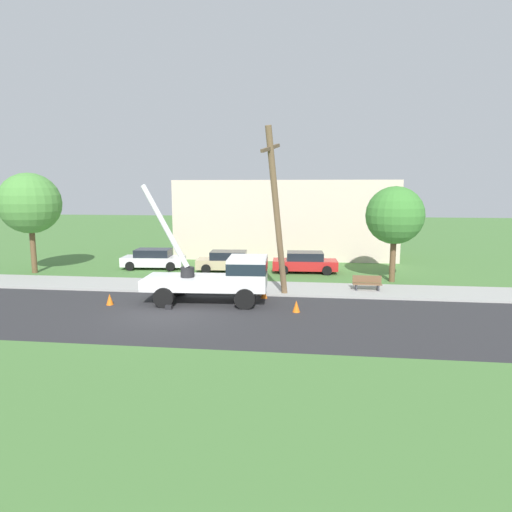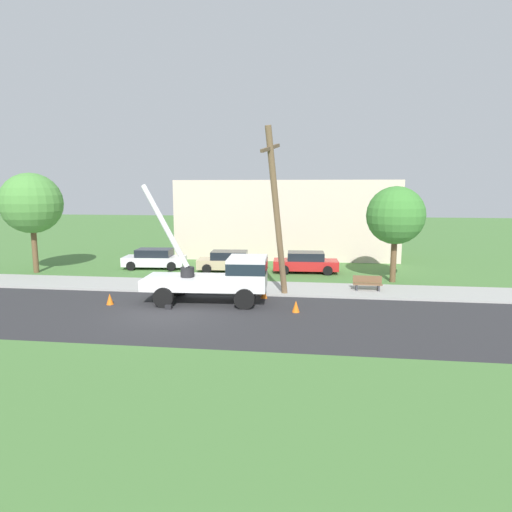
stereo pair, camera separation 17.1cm
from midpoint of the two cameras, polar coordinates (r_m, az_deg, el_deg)
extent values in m
plane|color=#477538|center=(32.37, -4.64, -1.59)|extent=(120.00, 120.00, 0.00)
cube|color=#2B2B2D|center=(21.09, -11.52, -7.37)|extent=(80.00, 8.20, 0.01)
cube|color=#9E9E99|center=(26.47, -7.44, -3.86)|extent=(80.00, 3.43, 0.10)
cube|color=silver|center=(22.98, -8.61, -3.33)|extent=(4.43, 2.64, 0.55)
cube|color=silver|center=(22.39, -0.87, -2.18)|extent=(2.03, 2.50, 1.60)
cube|color=#19232D|center=(22.33, -0.88, -1.30)|extent=(2.05, 2.52, 0.56)
cylinder|color=black|center=(22.87, -8.59, -2.05)|extent=(0.70, 0.70, 0.50)
cylinder|color=silver|center=(23.50, -11.41, 3.82)|extent=(2.95, 1.51, 4.26)
cube|color=black|center=(21.97, -10.93, -6.44)|extent=(0.32, 0.32, 0.20)
cube|color=black|center=(24.69, -9.17, -4.70)|extent=(0.32, 0.32, 0.20)
cylinder|color=black|center=(21.46, -1.27, -5.54)|extent=(1.00, 0.30, 1.00)
cylinder|color=black|center=(23.78, -0.71, -4.12)|extent=(1.00, 0.30, 1.00)
cylinder|color=black|center=(22.19, -11.57, -5.24)|extent=(1.00, 0.30, 1.00)
cylinder|color=black|center=(24.44, -10.04, -3.90)|extent=(1.00, 0.30, 1.00)
cylinder|color=brown|center=(22.93, 2.92, 5.20)|extent=(1.18, 2.31, 8.84)
cube|color=brown|center=(22.27, 2.07, 13.68)|extent=(0.82, 1.72, 0.56)
cone|color=orange|center=(21.09, 5.37, -6.45)|extent=(0.36, 0.36, 0.56)
cone|color=orange|center=(23.48, -18.05, -5.28)|extent=(0.36, 0.36, 0.56)
cone|color=orange|center=(23.58, 1.23, -4.78)|extent=(0.36, 0.36, 0.56)
cube|color=silver|center=(33.00, -12.74, -0.61)|extent=(4.53, 2.13, 0.65)
cube|color=black|center=(32.91, -12.77, 0.42)|extent=(2.58, 1.84, 0.55)
cylinder|color=black|center=(31.81, -10.64, -1.31)|extent=(0.64, 0.22, 0.64)
cylinder|color=black|center=(33.54, -9.92, -0.78)|extent=(0.64, 0.22, 0.64)
cylinder|color=black|center=(32.62, -15.61, -1.24)|extent=(0.64, 0.22, 0.64)
cylinder|color=black|center=(34.30, -14.65, -0.72)|extent=(0.64, 0.22, 0.64)
cube|color=tan|center=(31.12, -3.27, -0.97)|extent=(4.52, 2.12, 0.65)
cube|color=black|center=(31.02, -3.28, 0.12)|extent=(2.58, 1.83, 0.55)
cylinder|color=black|center=(30.15, -0.72, -1.71)|extent=(0.64, 0.22, 0.64)
cylinder|color=black|center=(31.91, -0.49, -1.13)|extent=(0.64, 0.22, 0.64)
cylinder|color=black|center=(30.48, -6.17, -1.65)|extent=(0.64, 0.22, 0.64)
cylinder|color=black|center=(32.23, -5.65, -1.07)|extent=(0.64, 0.22, 0.64)
cube|color=#B21E1E|center=(30.83, 6.55, -1.10)|extent=(4.48, 2.00, 0.65)
cube|color=black|center=(30.73, 6.56, 0.00)|extent=(2.54, 1.77, 0.55)
cylinder|color=black|center=(30.06, 9.36, -1.86)|extent=(0.64, 0.22, 0.64)
cylinder|color=black|center=(31.83, 9.11, -1.26)|extent=(0.64, 0.22, 0.64)
cylinder|color=black|center=(29.97, 3.81, -1.79)|extent=(0.64, 0.22, 0.64)
cylinder|color=black|center=(31.74, 3.87, -1.20)|extent=(0.64, 0.22, 0.64)
cube|color=brown|center=(25.70, 14.31, -3.53)|extent=(1.60, 0.44, 0.06)
cube|color=brown|center=(25.85, 14.28, -2.89)|extent=(1.60, 0.06, 0.40)
cube|color=#333338|center=(25.68, 12.96, -4.00)|extent=(0.10, 0.40, 0.45)
cube|color=#333338|center=(25.83, 15.62, -4.03)|extent=(0.10, 0.40, 0.45)
cylinder|color=brown|center=(33.94, -26.46, 1.79)|extent=(0.36, 0.36, 4.45)
sphere|color=#4C8C3D|center=(33.76, -26.76, 6.08)|extent=(4.07, 4.07, 4.07)
cylinder|color=brown|center=(28.68, 17.44, 0.60)|extent=(0.36, 0.36, 3.86)
sphere|color=#3D7F33|center=(28.46, 17.64, 5.00)|extent=(3.53, 3.53, 3.53)
cube|color=beige|center=(37.97, 4.12, 4.81)|extent=(18.00, 6.00, 6.40)
camera|label=1|loc=(0.09, -89.79, 0.03)|focal=31.17mm
camera|label=2|loc=(0.09, 90.21, -0.03)|focal=31.17mm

